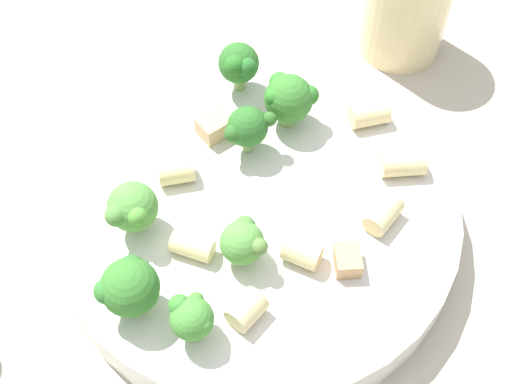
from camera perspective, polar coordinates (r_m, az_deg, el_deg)
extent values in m
plane|color=#BCB29E|center=(0.49, 0.00, -2.86)|extent=(2.00, 2.00, 0.00)
cylinder|color=silver|center=(0.47, 0.00, -1.82)|extent=(0.26, 0.26, 0.03)
cylinder|color=white|center=(0.46, 0.00, -0.92)|extent=(0.24, 0.24, 0.01)
torus|color=silver|center=(0.46, 0.00, -0.85)|extent=(0.26, 0.26, 0.00)
cylinder|color=#84AD60|center=(0.48, -0.66, 4.00)|extent=(0.01, 0.01, 0.01)
sphere|color=#2D6B28|center=(0.47, -0.68, 5.25)|extent=(0.03, 0.03, 0.03)
sphere|color=#2F6425|center=(0.46, 0.63, 5.92)|extent=(0.01, 0.01, 0.01)
sphere|color=#2E6427|center=(0.46, -1.81, 4.71)|extent=(0.01, 0.01, 0.01)
cylinder|color=#9EC175|center=(0.41, -5.01, -10.89)|extent=(0.01, 0.01, 0.01)
sphere|color=#478E38|center=(0.40, -5.16, -10.07)|extent=(0.02, 0.02, 0.02)
sphere|color=#498034|center=(0.40, -4.82, -8.61)|extent=(0.01, 0.01, 0.01)
sphere|color=#439038|center=(0.39, -4.22, -10.58)|extent=(0.01, 0.01, 0.01)
sphere|color=#3D8833|center=(0.40, -6.15, -8.99)|extent=(0.01, 0.01, 0.01)
cylinder|color=#84AD60|center=(0.42, -9.71, -8.62)|extent=(0.01, 0.01, 0.01)
sphere|color=#387A2D|center=(0.41, -10.06, -7.52)|extent=(0.03, 0.03, 0.03)
sphere|color=#33772F|center=(0.41, -11.86, -7.78)|extent=(0.01, 0.01, 0.01)
sphere|color=#326D2D|center=(0.41, -9.92, -6.00)|extent=(0.02, 0.02, 0.02)
cylinder|color=#84AD60|center=(0.50, 2.56, 6.13)|extent=(0.01, 0.01, 0.01)
sphere|color=#387A2D|center=(0.48, 2.63, 7.47)|extent=(0.03, 0.03, 0.03)
sphere|color=#34802D|center=(0.49, 2.27, 8.72)|extent=(0.01, 0.01, 0.01)
sphere|color=#307628|center=(0.48, 4.24, 7.73)|extent=(0.01, 0.01, 0.01)
sphere|color=#317F29|center=(0.48, 1.65, 7.59)|extent=(0.01, 0.01, 0.01)
cylinder|color=#84AD60|center=(0.45, -9.54, -2.32)|extent=(0.01, 0.01, 0.01)
sphere|color=#569942|center=(0.44, -9.83, -1.16)|extent=(0.03, 0.03, 0.03)
sphere|color=#51893D|center=(0.43, -11.14, -1.85)|extent=(0.01, 0.01, 0.01)
sphere|color=#549D3A|center=(0.42, -9.46, -1.93)|extent=(0.01, 0.01, 0.01)
sphere|color=#589440|center=(0.43, -9.38, -1.95)|extent=(0.02, 0.02, 0.02)
cylinder|color=#84AD60|center=(0.52, -1.36, 8.94)|extent=(0.01, 0.01, 0.02)
sphere|color=#2D6B28|center=(0.50, -1.40, 10.27)|extent=(0.03, 0.03, 0.03)
sphere|color=#2A6D2A|center=(0.49, -0.75, 9.96)|extent=(0.01, 0.01, 0.01)
sphere|color=#2A6C25|center=(0.50, -1.64, 10.08)|extent=(0.02, 0.02, 0.02)
cylinder|color=#84AD60|center=(0.43, -0.61, -5.07)|extent=(0.01, 0.01, 0.01)
sphere|color=#569942|center=(0.42, -0.63, -4.16)|extent=(0.03, 0.03, 0.03)
sphere|color=#4E833B|center=(0.42, -1.26, -2.71)|extent=(0.01, 0.01, 0.01)
sphere|color=#5A843E|center=(0.41, 0.25, -4.39)|extent=(0.01, 0.01, 0.01)
cylinder|color=beige|center=(0.43, -5.12, -4.36)|extent=(0.03, 0.02, 0.01)
cylinder|color=beige|center=(0.45, 10.18, -1.47)|extent=(0.03, 0.03, 0.02)
cylinder|color=beige|center=(0.41, -0.76, -9.40)|extent=(0.03, 0.03, 0.02)
cylinder|color=beige|center=(0.43, 3.72, -4.86)|extent=(0.03, 0.02, 0.02)
cylinder|color=beige|center=(0.47, -6.41, 1.62)|extent=(0.03, 0.02, 0.02)
cylinder|color=beige|center=(0.50, 9.05, 6.14)|extent=(0.03, 0.03, 0.02)
cylinder|color=beige|center=(0.48, 11.68, 2.20)|extent=(0.03, 0.02, 0.02)
cube|color=tan|center=(0.49, -3.35, 5.27)|extent=(0.03, 0.03, 0.01)
cube|color=tan|center=(0.43, 7.33, -5.42)|extent=(0.02, 0.02, 0.01)
cylinder|color=beige|center=(0.58, 12.06, 14.80)|extent=(0.07, 0.07, 0.10)
cylinder|color=beige|center=(0.59, 11.67, 13.10)|extent=(0.06, 0.06, 0.05)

